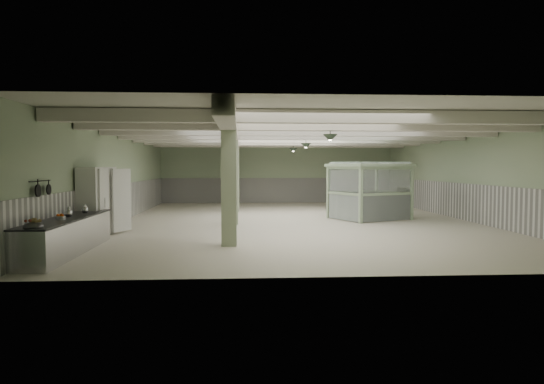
{
  "coord_description": "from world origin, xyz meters",
  "views": [
    {
      "loc": [
        -2.14,
        -19.41,
        2.19
      ],
      "look_at": [
        -1.09,
        -2.45,
        1.3
      ],
      "focal_mm": 32.0,
      "sensor_mm": 36.0,
      "label": 1
    }
  ],
  "objects": [
    {
      "name": "prep_counter",
      "position": [
        -6.54,
        -6.97,
        0.46
      ],
      "size": [
        0.84,
        4.83,
        0.91
      ],
      "color": "#B6B7BB",
      "rests_on": "floor"
    },
    {
      "name": "beam_g",
      "position": [
        0.0,
        7.5,
        3.42
      ],
      "size": [
        13.9,
        0.35,
        0.32
      ],
      "primitive_type": "cube",
      "color": "silver",
      "rests_on": "ceiling"
    },
    {
      "name": "column_a",
      "position": [
        -2.5,
        -6.0,
        1.8
      ],
      "size": [
        0.42,
        0.42,
        3.6
      ],
      "primitive_type": "cube",
      "color": "#9DAC8A",
      "rests_on": "floor"
    },
    {
      "name": "beam_c",
      "position": [
        0.0,
        -2.5,
        3.42
      ],
      "size": [
        13.9,
        0.35,
        0.32
      ],
      "primitive_type": "cube",
      "color": "silver",
      "rests_on": "ceiling"
    },
    {
      "name": "pendant_back",
      "position": [
        0.5,
        5.5,
        3.05
      ],
      "size": [
        0.44,
        0.44,
        0.22
      ],
      "primitive_type": "cone",
      "rotation": [
        3.14,
        0.0,
        0.0
      ],
      "color": "#2D3C2E",
      "rests_on": "ceiling"
    },
    {
      "name": "skillet_near",
      "position": [
        -6.88,
        -7.86,
        1.63
      ],
      "size": [
        0.04,
        0.29,
        0.29
      ],
      "primitive_type": "cylinder",
      "rotation": [
        0.0,
        1.57,
        0.0
      ],
      "color": "black",
      "rests_on": "hook_rail"
    },
    {
      "name": "wainscot_back",
      "position": [
        0.0,
        9.97,
        0.75
      ],
      "size": [
        13.9,
        0.05,
        1.5
      ],
      "primitive_type": "cube",
      "color": "white",
      "rests_on": "floor"
    },
    {
      "name": "floor",
      "position": [
        0.0,
        0.0,
        0.0
      ],
      "size": [
        20.0,
        20.0,
        0.0
      ],
      "primitive_type": "plane",
      "color": "silver",
      "rests_on": "ground"
    },
    {
      "name": "orange_bowl",
      "position": [
        -6.54,
        -7.41,
        0.94
      ],
      "size": [
        0.27,
        0.27,
        0.08
      ],
      "primitive_type": "cylinder",
      "rotation": [
        0.0,
        0.0,
        0.23
      ],
      "color": "#B2B2B7",
      "rests_on": "prep_counter"
    },
    {
      "name": "girder",
      "position": [
        -2.5,
        0.0,
        3.38
      ],
      "size": [
        0.45,
        19.9,
        0.4
      ],
      "primitive_type": "cube",
      "color": "silver",
      "rests_on": "ceiling"
    },
    {
      "name": "hook_rail",
      "position": [
        -6.93,
        -7.6,
        1.85
      ],
      "size": [
        0.02,
        1.2,
        0.02
      ],
      "primitive_type": "cylinder",
      "rotation": [
        1.57,
        0.0,
        0.0
      ],
      "color": "black",
      "rests_on": "wall_left"
    },
    {
      "name": "beam_f",
      "position": [
        0.0,
        5.0,
        3.42
      ],
      "size": [
        13.9,
        0.35,
        0.32
      ],
      "primitive_type": "cube",
      "color": "silver",
      "rests_on": "ceiling"
    },
    {
      "name": "wall_front",
      "position": [
        0.0,
        -10.0,
        1.8
      ],
      "size": [
        14.0,
        0.02,
        3.6
      ],
      "primitive_type": "cube",
      "color": "#A1B38F",
      "rests_on": "floor"
    },
    {
      "name": "filing_cabinet",
      "position": [
        4.74,
        0.57,
        0.65
      ],
      "size": [
        0.57,
        0.69,
        1.3
      ],
      "primitive_type": "cube",
      "rotation": [
        0.0,
        0.0,
        0.27
      ],
      "color": "#606554",
      "rests_on": "floor"
    },
    {
      "name": "column_d",
      "position": [
        -2.5,
        8.0,
        1.8
      ],
      "size": [
        0.42,
        0.42,
        3.6
      ],
      "primitive_type": "cube",
      "color": "#9DAC8A",
      "rests_on": "floor"
    },
    {
      "name": "pitcher_near",
      "position": [
        -6.44,
        -5.91,
        1.03
      ],
      "size": [
        0.23,
        0.25,
        0.25
      ],
      "primitive_type": null,
      "rotation": [
        0.0,
        0.0,
        0.39
      ],
      "color": "#B6B7BB",
      "rests_on": "prep_counter"
    },
    {
      "name": "walkin_cooler",
      "position": [
        -6.62,
        -4.0,
        1.08
      ],
      "size": [
        0.95,
        2.35,
        2.15
      ],
      "color": "silver",
      "rests_on": "floor"
    },
    {
      "name": "pendant_mid",
      "position": [
        0.5,
        0.5,
        3.05
      ],
      "size": [
        0.44,
        0.44,
        0.22
      ],
      "primitive_type": "cone",
      "rotation": [
        3.14,
        0.0,
        0.0
      ],
      "color": "#2D3C2E",
      "rests_on": "ceiling"
    },
    {
      "name": "wall_left",
      "position": [
        -7.0,
        0.0,
        1.8
      ],
      "size": [
        0.02,
        20.0,
        3.6
      ],
      "primitive_type": "cube",
      "color": "#A1B38F",
      "rests_on": "floor"
    },
    {
      "name": "beam_b",
      "position": [
        0.0,
        -5.0,
        3.42
      ],
      "size": [
        13.9,
        0.35,
        0.32
      ],
      "primitive_type": "cube",
      "color": "silver",
      "rests_on": "ceiling"
    },
    {
      "name": "beam_d",
      "position": [
        0.0,
        0.0,
        3.42
      ],
      "size": [
        13.9,
        0.35,
        0.32
      ],
      "primitive_type": "cube",
      "color": "silver",
      "rests_on": "ceiling"
    },
    {
      "name": "column_c",
      "position": [
        -2.5,
        4.0,
        1.8
      ],
      "size": [
        0.42,
        0.42,
        3.6
      ],
      "primitive_type": "cube",
      "color": "#9DAC8A",
      "rests_on": "floor"
    },
    {
      "name": "veg_colander",
      "position": [
        -6.51,
        -9.02,
        0.99
      ],
      "size": [
        0.46,
        0.46,
        0.19
      ],
      "primitive_type": null,
      "rotation": [
        0.0,
        0.0,
        0.13
      ],
      "color": "#3C3C40",
      "rests_on": "prep_counter"
    },
    {
      "name": "wainscot_left",
      "position": [
        -6.97,
        0.0,
        0.75
      ],
      "size": [
        0.05,
        19.9,
        1.5
      ],
      "primitive_type": "cube",
      "color": "white",
      "rests_on": "floor"
    },
    {
      "name": "beam_e",
      "position": [
        0.0,
        2.5,
        3.42
      ],
      "size": [
        13.9,
        0.35,
        0.32
      ],
      "primitive_type": "cube",
      "color": "silver",
      "rests_on": "ceiling"
    },
    {
      "name": "column_b",
      "position": [
        -2.5,
        -1.0,
        1.8
      ],
      "size": [
        0.42,
        0.42,
        3.6
      ],
      "primitive_type": "cube",
      "color": "#9DAC8A",
      "rests_on": "floor"
    },
    {
      "name": "wainscot_right",
      "position": [
        6.97,
        0.0,
        0.75
      ],
      "size": [
        0.05,
        19.9,
        1.5
      ],
      "primitive_type": "cube",
      "color": "white",
      "rests_on": "floor"
    },
    {
      "name": "pitcher_far",
      "position": [
        -6.52,
        -6.95,
        1.04
      ],
      "size": [
        0.21,
        0.24,
        0.28
      ],
      "primitive_type": null,
      "rotation": [
        0.0,
        0.0,
        -0.09
      ],
      "color": "#B6B7BB",
      "rests_on": "prep_counter"
    },
    {
      "name": "beam_a",
      "position": [
        0.0,
        -7.5,
        3.42
      ],
      "size": [
        13.9,
        0.35,
        0.32
      ],
      "primitive_type": "cube",
      "color": "silver",
      "rests_on": "ceiling"
    },
    {
      "name": "skillet_far",
      "position": [
        -6.88,
        -7.23,
        1.63
      ],
      "size": [
        0.03,
        0.26,
        0.26
      ],
      "primitive_type": "cylinder",
      "rotation": [
        0.0,
        1.57,
        0.0
      ],
      "color": "black",
      "rests_on": "hook_rail"
    },
    {
      "name": "guard_booth",
      "position": [
        3.17,
        0.49,
        1.61
      ],
      "size": [
        3.63,
        3.41,
        2.39
      ],
      "rotation": [
        0.0,
        0.0,
        0.42
      ],
      "color": "#A2BB96",
      "rests_on": "floor"
    },
    {
      "name": "ceiling",
      "position": [
        0.0,
        0.0,
        3.6
      ],
      "size": [
        14.0,
        20.0,
        0.02
      ],
      "primitive_type": "cube",
      "color": "silver",
      "rests_on": "wall_back"
    },
    {
      "name": "wall_back",
      "position": [
        0.0,
        10.0,
        1.8
      ],
      "size": [
        14.0,
        0.02,
        3.6
      ],
      "primitive_type": "cube",
      "color": "#A1B38F",
      "rests_on": "floor"
    },
    {
      "name": "wall_right",
      "position": [
        7.0,
        0.0,
        1.8
      ],
      "size": [
        0.02,
        20.0,
        3.6
      ],
      "primitive_type": "cube",
      "color": "#A1B38F",
      "rests_on": "floor"
    },
    {
      "name": "pendant_front",
      "position": [
        0.5,
        -5.0,
        3.05
      ],
      "size": [
        0.44,
        0.44,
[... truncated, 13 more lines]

